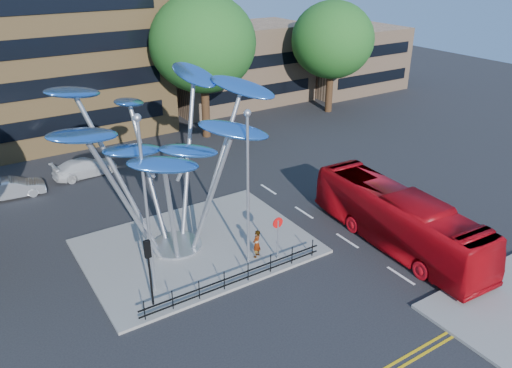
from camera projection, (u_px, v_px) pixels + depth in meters
ground at (273, 299)px, 23.64m from camera, size 120.00×120.00×0.00m
traffic_island at (197, 246)px, 27.69m from camera, size 12.00×9.00×0.15m
low_building_near at (237, 65)px, 52.62m from camera, size 15.00×8.00×8.00m
low_building_far at (349, 59)px, 58.17m from camera, size 12.00×8.00×7.00m
tree_right at (203, 44)px, 40.89m from camera, size 8.80×8.80×12.11m
tree_far at (332, 40)px, 48.15m from camera, size 8.00×8.00×10.81m
leaf_sculpture at (165, 130)px, 24.80m from camera, size 12.72×9.54×9.51m
street_lamp_left at (145, 193)px, 21.83m from camera, size 0.36×0.36×8.80m
street_lamp_right at (248, 177)px, 24.01m from camera, size 0.36×0.36×8.30m
traffic_light_island at (148, 259)px, 21.99m from camera, size 0.28×0.18×3.42m
no_entry_sign_island at (278, 231)px, 25.77m from camera, size 0.60×0.10×2.45m
pedestrian_railing_front at (236, 278)px, 24.21m from camera, size 10.00×0.06×1.00m
red_bus at (398, 219)px, 27.34m from camera, size 3.32×11.68×3.22m
pedestrian at (257, 244)px, 26.30m from camera, size 0.69×0.61×1.59m
parked_car_mid at (13, 188)px, 33.09m from camera, size 4.14×1.76×1.33m
parked_car_right at (85, 167)px, 36.28m from camera, size 4.72×2.23×1.33m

